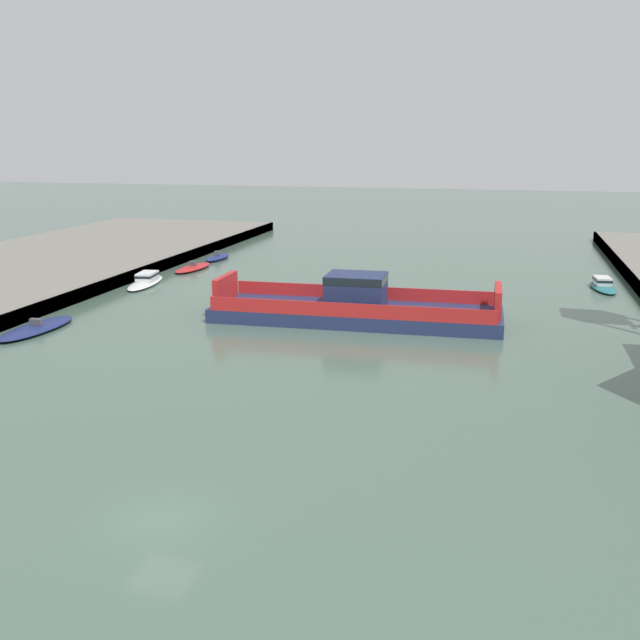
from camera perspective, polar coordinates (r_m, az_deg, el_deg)
ground_plane at (r=29.84m, az=-12.42°, el=-15.03°), size 400.00×400.00×0.00m
chain_ferry at (r=58.88m, az=2.83°, el=1.02°), size 23.44×7.63×3.85m
moored_boat_near_right at (r=59.95m, az=-21.33°, el=-0.58°), size 3.01×8.34×0.97m
moored_boat_mid_right at (r=90.23m, az=-8.04°, el=4.89°), size 2.05×5.69×1.09m
moored_boat_far_left at (r=76.95m, az=21.29°, el=2.60°), size 2.74×6.88×1.13m
moored_boat_far_right at (r=83.62m, az=-9.93°, el=4.07°), size 2.77×7.22×0.99m
moored_boat_upstream_a at (r=75.95m, az=-13.48°, el=3.05°), size 3.40×8.36×1.20m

